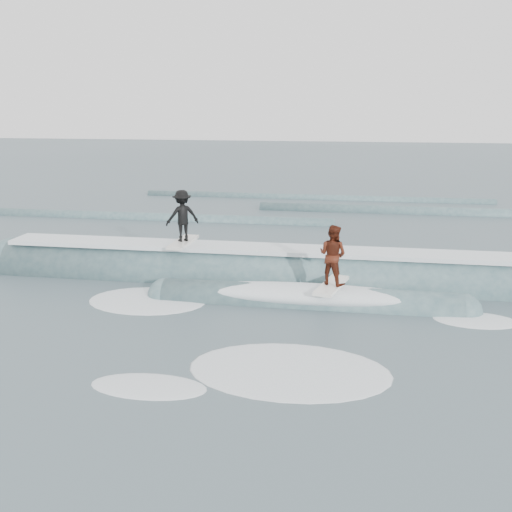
# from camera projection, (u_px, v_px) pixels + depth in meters

# --- Properties ---
(ground) EXTENTS (160.00, 160.00, 0.00)m
(ground) POSITION_uv_depth(u_px,v_px,m) (235.00, 328.00, 15.39)
(ground) COLOR #384B52
(ground) RESTS_ON ground
(breaking_wave) EXTENTS (20.48, 3.87, 2.19)m
(breaking_wave) POSITION_uv_depth(u_px,v_px,m) (268.00, 282.00, 19.26)
(breaking_wave) COLOR #38555E
(breaking_wave) RESTS_ON ground
(surfer_black) EXTENTS (1.32, 2.02, 1.87)m
(surfer_black) POSITION_uv_depth(u_px,v_px,m) (182.00, 218.00, 19.58)
(surfer_black) COLOR silver
(surfer_black) RESTS_ON ground
(surfer_red) EXTENTS (1.09, 2.07, 1.90)m
(surfer_red) POSITION_uv_depth(u_px,v_px,m) (333.00, 258.00, 16.80)
(surfer_red) COLOR white
(surfer_red) RESTS_ON ground
(whitewater) EXTENTS (12.16, 7.08, 0.10)m
(whitewater) POSITION_uv_depth(u_px,v_px,m) (248.00, 343.00, 14.43)
(whitewater) COLOR white
(whitewater) RESTS_ON ground
(far_swells) EXTENTS (39.59, 8.65, 0.80)m
(far_swells) POSITION_uv_depth(u_px,v_px,m) (316.00, 212.00, 32.03)
(far_swells) COLOR #38555E
(far_swells) RESTS_ON ground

